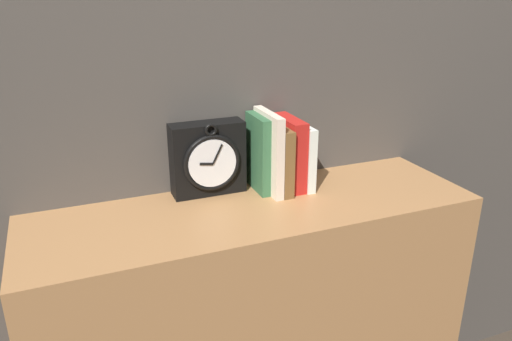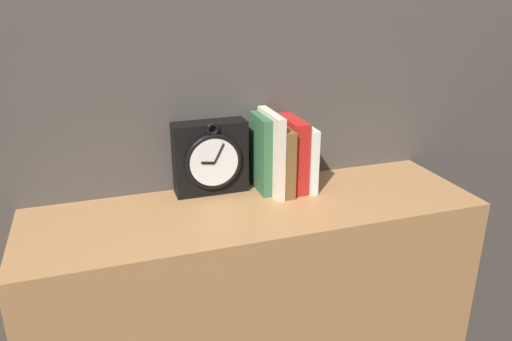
# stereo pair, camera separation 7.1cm
# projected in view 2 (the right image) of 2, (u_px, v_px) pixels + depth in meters

# --- Properties ---
(wall_back) EXTENTS (6.00, 0.05, 2.60)m
(wall_back) POSITION_uv_depth(u_px,v_px,m) (231.00, 36.00, 1.30)
(wall_back) COLOR #47423D
(wall_back) RESTS_ON ground_plane
(clock) EXTENTS (0.19, 0.08, 0.20)m
(clock) POSITION_uv_depth(u_px,v_px,m) (211.00, 158.00, 1.32)
(clock) COLOR black
(clock) RESTS_ON bookshelf
(book_slot0_green) EXTENTS (0.02, 0.12, 0.21)m
(book_slot0_green) POSITION_uv_depth(u_px,v_px,m) (261.00, 153.00, 1.33)
(book_slot0_green) COLOR #31613D
(book_slot0_green) RESTS_ON bookshelf
(book_slot1_cream) EXTENTS (0.02, 0.16, 0.22)m
(book_slot1_cream) POSITION_uv_depth(u_px,v_px,m) (271.00, 152.00, 1.32)
(book_slot1_cream) COLOR beige
(book_slot1_cream) RESTS_ON bookshelf
(book_slot2_brown) EXTENTS (0.03, 0.16, 0.18)m
(book_slot2_brown) POSITION_uv_depth(u_px,v_px,m) (280.00, 158.00, 1.34)
(book_slot2_brown) COLOR brown
(book_slot2_brown) RESTS_ON bookshelf
(book_slot3_red) EXTENTS (0.04, 0.15, 0.19)m
(book_slot3_red) POSITION_uv_depth(u_px,v_px,m) (292.00, 153.00, 1.35)
(book_slot3_red) COLOR red
(book_slot3_red) RESTS_ON bookshelf
(book_slot4_white) EXTENTS (0.02, 0.15, 0.18)m
(book_slot4_white) POSITION_uv_depth(u_px,v_px,m) (304.00, 156.00, 1.36)
(book_slot4_white) COLOR silver
(book_slot4_white) RESTS_ON bookshelf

